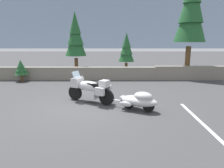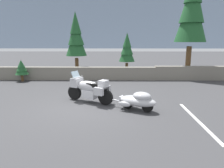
# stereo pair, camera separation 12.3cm
# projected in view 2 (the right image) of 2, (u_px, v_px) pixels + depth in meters

# --- Properties ---
(ground_plane) EXTENTS (80.00, 80.00, 0.00)m
(ground_plane) POSITION_uv_depth(u_px,v_px,m) (85.00, 106.00, 8.61)
(ground_plane) COLOR #38383A
(stone_guard_wall) EXTENTS (24.00, 0.49, 0.95)m
(stone_guard_wall) POSITION_uv_depth(u_px,v_px,m) (97.00, 73.00, 14.15)
(stone_guard_wall) COLOR slate
(stone_guard_wall) RESTS_ON ground
(distant_ridgeline) EXTENTS (240.00, 80.00, 16.00)m
(distant_ridgeline) POSITION_uv_depth(u_px,v_px,m) (112.00, 28.00, 100.49)
(distant_ridgeline) COLOR #7F93AD
(distant_ridgeline) RESTS_ON ground
(touring_motorcycle) EXTENTS (2.10, 1.38, 1.33)m
(touring_motorcycle) POSITION_uv_depth(u_px,v_px,m) (89.00, 88.00, 9.05)
(touring_motorcycle) COLOR black
(touring_motorcycle) RESTS_ON ground
(car_shaped_trailer) EXTENTS (2.11, 1.36, 0.76)m
(car_shaped_trailer) POSITION_uv_depth(u_px,v_px,m) (138.00, 100.00, 8.03)
(car_shaped_trailer) COLOR black
(car_shaped_trailer) RESTS_ON ground
(pine_tree_tall) EXTENTS (2.16, 2.16, 7.78)m
(pine_tree_tall) POSITION_uv_depth(u_px,v_px,m) (192.00, 7.00, 14.03)
(pine_tree_tall) COLOR brown
(pine_tree_tall) RESTS_ON ground
(pine_tree_secondary) EXTENTS (1.23, 1.23, 3.23)m
(pine_tree_secondary) POSITION_uv_depth(u_px,v_px,m) (127.00, 49.00, 15.81)
(pine_tree_secondary) COLOR brown
(pine_tree_secondary) RESTS_ON ground
(pine_tree_far_right) EXTENTS (1.53, 1.53, 4.70)m
(pine_tree_far_right) POSITION_uv_depth(u_px,v_px,m) (76.00, 36.00, 15.11)
(pine_tree_far_right) COLOR brown
(pine_tree_far_right) RESTS_ON ground
(pine_sapling_near) EXTENTS (0.85, 0.85, 1.42)m
(pine_sapling_near) POSITION_uv_depth(u_px,v_px,m) (21.00, 68.00, 13.56)
(pine_sapling_near) COLOR brown
(pine_sapling_near) RESTS_ON ground
(parking_stripe_marker) EXTENTS (0.12, 3.60, 0.01)m
(parking_stripe_marker) POSITION_uv_depth(u_px,v_px,m) (197.00, 120.00, 7.10)
(parking_stripe_marker) COLOR silver
(parking_stripe_marker) RESTS_ON ground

